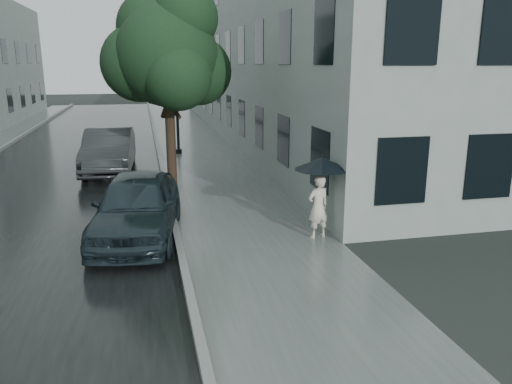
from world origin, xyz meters
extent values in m
plane|color=black|center=(0.00, 0.00, 0.00)|extent=(120.00, 120.00, 0.00)
cube|color=slate|center=(0.25, 12.00, 0.00)|extent=(3.50, 60.00, 0.01)
cube|color=slate|center=(-1.57, 12.00, 0.07)|extent=(0.15, 60.00, 0.15)
cube|color=black|center=(-5.08, 12.00, 0.00)|extent=(6.85, 60.00, 0.00)
cube|color=gray|center=(5.50, 19.50, 4.50)|extent=(7.00, 36.00, 9.00)
cube|color=black|center=(2.02, 19.50, 4.50)|extent=(0.08, 32.40, 7.20)
cube|color=black|center=(-10.32, 30.00, 4.00)|extent=(0.08, 16.20, 6.40)
imported|color=beige|center=(1.58, 2.00, 0.74)|extent=(0.61, 0.48, 1.46)
cylinder|color=black|center=(1.62, 1.97, 1.31)|extent=(0.02, 0.02, 0.60)
cone|color=black|center=(1.62, 1.97, 1.74)|extent=(1.59, 1.59, 0.28)
cylinder|color=black|center=(1.62, 1.97, 1.90)|extent=(0.02, 0.02, 0.08)
cylinder|color=black|center=(1.62, 1.97, 0.98)|extent=(0.03, 0.03, 0.06)
cylinder|color=#332619|center=(-1.38, 7.11, 1.48)|extent=(0.30, 0.30, 2.96)
sphere|color=#1B3C21|center=(-1.38, 7.11, 4.11)|extent=(2.99, 2.99, 2.99)
sphere|color=#1B3C21|center=(-0.45, 7.45, 3.64)|extent=(2.06, 2.06, 2.06)
sphere|color=#1B3C21|center=(-2.19, 7.57, 3.88)|extent=(2.30, 2.30, 2.30)
sphere|color=#1B3C21|center=(-1.15, 6.30, 3.52)|extent=(1.94, 1.94, 1.94)
sphere|color=#1B3C21|center=(-1.72, 7.80, 4.91)|extent=(2.18, 2.18, 2.18)
sphere|color=#1B3C21|center=(-0.81, 6.89, 5.14)|extent=(1.85, 1.85, 1.85)
cylinder|color=black|center=(-0.70, 13.77, 2.32)|extent=(0.12, 0.12, 4.65)
cylinder|color=black|center=(-0.70, 13.77, 0.10)|extent=(0.28, 0.28, 0.20)
cylinder|color=black|center=(-0.95, 13.81, 4.65)|extent=(0.51, 0.17, 0.08)
sphere|color=silver|center=(-1.24, 13.87, 4.60)|extent=(0.32, 0.32, 0.32)
imported|color=#1B282E|center=(-2.42, 2.94, 0.75)|extent=(2.36, 4.58, 1.49)
imported|color=#272A2D|center=(-3.45, 10.57, 0.79)|extent=(1.84, 4.80, 1.56)
camera|label=1|loc=(-2.19, -8.24, 3.90)|focal=35.00mm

